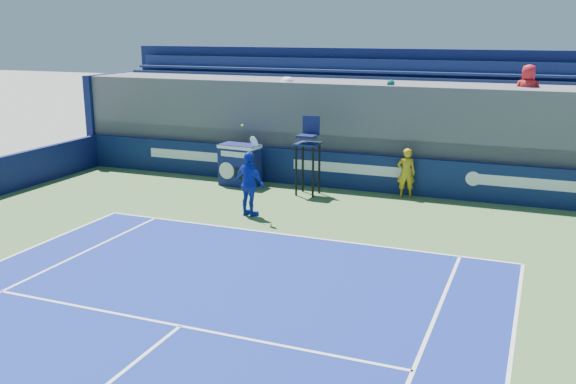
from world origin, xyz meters
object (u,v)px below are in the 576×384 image
at_px(ball_person, 406,173).
at_px(tennis_player, 250,184).
at_px(match_clock, 240,164).
at_px(umpire_chair, 308,147).

height_order(ball_person, tennis_player, tennis_player).
bearing_deg(tennis_player, match_clock, 120.38).
distance_m(ball_person, tennis_player, 5.14).
relative_size(match_clock, tennis_player, 0.54).
height_order(match_clock, umpire_chair, umpire_chair).
relative_size(ball_person, tennis_player, 0.60).
bearing_deg(umpire_chair, ball_person, 15.08).
bearing_deg(tennis_player, umpire_chair, 76.41).
height_order(match_clock, tennis_player, tennis_player).
height_order(umpire_chair, tennis_player, tennis_player).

